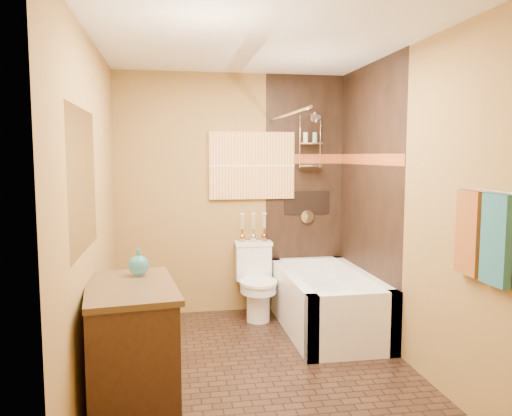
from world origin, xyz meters
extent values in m
plane|color=black|center=(0.00, 0.00, 0.00)|extent=(3.00, 3.00, 0.00)
cube|color=olive|center=(-1.20, 0.00, 1.25)|extent=(0.02, 3.00, 2.50)
cube|color=olive|center=(1.20, 0.00, 1.25)|extent=(0.02, 3.00, 2.50)
cube|color=olive|center=(0.00, 1.50, 1.25)|extent=(2.40, 0.02, 2.50)
cube|color=olive|center=(0.00, -1.50, 1.25)|extent=(2.40, 0.02, 2.50)
plane|color=silver|center=(0.00, 0.00, 2.50)|extent=(3.00, 3.00, 0.00)
cube|color=black|center=(0.78, 1.49, 1.25)|extent=(0.85, 0.01, 2.50)
cube|color=black|center=(1.19, 0.75, 1.25)|extent=(0.01, 1.50, 2.50)
cube|color=maroon|center=(0.78, 1.48, 1.62)|extent=(0.85, 0.01, 0.10)
cube|color=maroon|center=(1.18, 0.75, 1.62)|extent=(0.01, 1.50, 0.10)
cube|color=black|center=(0.80, 1.48, 1.15)|extent=(0.50, 0.01, 0.25)
cylinder|color=silver|center=(0.80, 1.35, 2.08)|extent=(0.02, 0.26, 0.02)
cylinder|color=silver|center=(0.80, 1.20, 2.03)|extent=(0.11, 0.11, 0.09)
cylinder|color=silver|center=(0.80, 1.47, 1.00)|extent=(0.14, 0.02, 0.14)
cylinder|color=silver|center=(0.40, 0.75, 2.02)|extent=(0.03, 1.55, 0.03)
cylinder|color=silver|center=(1.15, -1.05, 1.45)|extent=(0.02, 0.55, 0.02)
cube|color=#215C70|center=(1.16, -1.18, 1.18)|extent=(0.05, 0.22, 0.52)
cube|color=brown|center=(1.16, -0.92, 1.18)|extent=(0.05, 0.22, 0.52)
cube|color=orange|center=(0.20, 1.48, 1.55)|extent=(0.90, 0.04, 0.70)
cube|color=white|center=(-1.19, -0.42, 1.50)|extent=(0.01, 1.00, 0.90)
cube|color=white|center=(0.80, 0.05, 0.28)|extent=(0.80, 0.10, 0.55)
cube|color=white|center=(0.80, 1.45, 0.28)|extent=(0.80, 0.10, 0.55)
cube|color=white|center=(0.45, 0.75, 0.28)|extent=(0.10, 1.50, 0.55)
cube|color=white|center=(1.15, 0.75, 0.28)|extent=(0.10, 1.50, 0.55)
cube|color=white|center=(0.80, 0.75, 0.17)|extent=(0.64, 1.34, 0.35)
cube|color=white|center=(0.20, 1.39, 0.54)|extent=(0.37, 0.17, 0.37)
cube|color=white|center=(0.20, 1.39, 0.74)|extent=(0.39, 0.19, 0.04)
cylinder|color=white|center=(0.20, 1.10, 0.18)|extent=(0.23, 0.23, 0.37)
cylinder|color=white|center=(0.20, 1.10, 0.35)|extent=(0.36, 0.36, 0.10)
cylinder|color=white|center=(0.20, 1.10, 0.40)|extent=(0.37, 0.37, 0.03)
cube|color=black|center=(-0.92, -0.42, 0.39)|extent=(0.64, 0.94, 0.78)
cube|color=black|center=(-0.91, -0.42, 0.80)|extent=(0.68, 0.99, 0.04)
camera|label=1|loc=(-0.65, -3.69, 1.65)|focal=35.00mm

